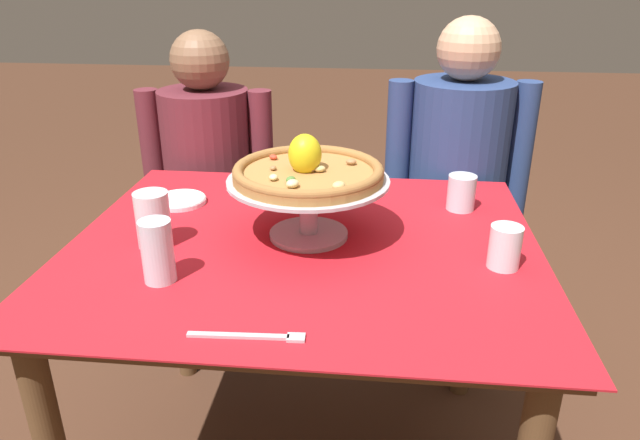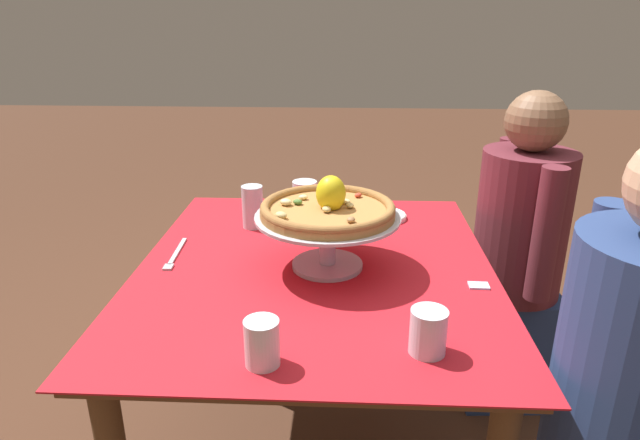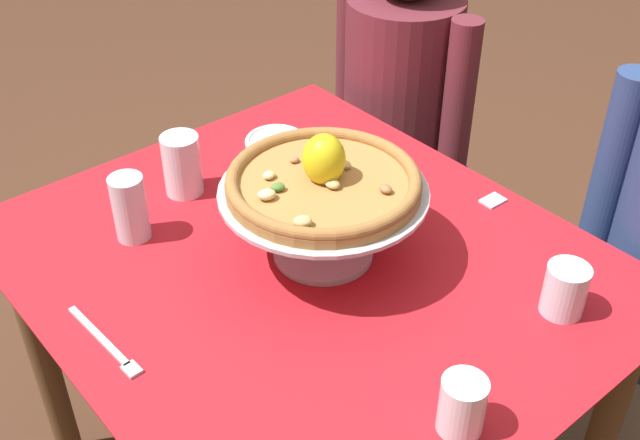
{
  "view_description": "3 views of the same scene",
  "coord_description": "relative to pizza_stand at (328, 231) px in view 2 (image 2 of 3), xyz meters",
  "views": [
    {
      "loc": [
        0.17,
        -1.24,
        1.33
      ],
      "look_at": [
        0.03,
        0.06,
        0.76
      ],
      "focal_mm": 32.98,
      "sensor_mm": 36.0,
      "label": 1
    },
    {
      "loc": [
        1.34,
        0.08,
        1.37
      ],
      "look_at": [
        -0.05,
        0.01,
        0.84
      ],
      "focal_mm": 30.81,
      "sensor_mm": 36.0,
      "label": 2
    },
    {
      "loc": [
        0.88,
        -0.71,
        1.65
      ],
      "look_at": [
        0.01,
        0.02,
        0.81
      ],
      "focal_mm": 43.76,
      "sensor_mm": 36.0,
      "label": 3
    }
  ],
  "objects": [
    {
      "name": "water_glass_side_right",
      "position": [
        0.44,
        -0.11,
        -0.06
      ],
      "size": [
        0.07,
        0.07,
        0.1
      ],
      "color": "silver",
      "rests_on": "dining_table"
    },
    {
      "name": "pizza_stand",
      "position": [
        0.0,
        0.0,
        0.0
      ],
      "size": [
        0.38,
        0.38,
        0.15
      ],
      "color": "#B7B7C1",
      "rests_on": "dining_table"
    },
    {
      "name": "sugar_packet",
      "position": [
        0.1,
        0.38,
        -0.1
      ],
      "size": [
        0.04,
        0.05,
        0.0
      ],
      "primitive_type": "cube",
      "rotation": [
        0.0,
        0.0,
        1.54
      ],
      "color": "silver",
      "rests_on": "dining_table"
    },
    {
      "name": "water_glass_side_left",
      "position": [
        -0.35,
        -0.09,
        -0.05
      ],
      "size": [
        0.08,
        0.08,
        0.13
      ],
      "color": "white",
      "rests_on": "dining_table"
    },
    {
      "name": "water_glass_back_right",
      "position": [
        0.38,
        0.21,
        -0.06
      ],
      "size": [
        0.07,
        0.07,
        0.09
      ],
      "color": "silver",
      "rests_on": "dining_table"
    },
    {
      "name": "side_plate",
      "position": [
        -0.38,
        0.18,
        -0.09
      ],
      "size": [
        0.14,
        0.14,
        0.02
      ],
      "color": "white",
      "rests_on": "dining_table"
    },
    {
      "name": "diner_left",
      "position": [
        -0.44,
        0.65,
        -0.29
      ],
      "size": [
        0.46,
        0.34,
        1.14
      ],
      "color": "navy",
      "rests_on": "ground"
    },
    {
      "name": "diner_right",
      "position": [
        0.42,
        0.62,
        -0.26
      ],
      "size": [
        0.48,
        0.34,
        1.19
      ],
      "color": "gray",
      "rests_on": "ground"
    },
    {
      "name": "dinner_fork",
      "position": [
        -0.05,
        -0.43,
        -0.1
      ],
      "size": [
        0.21,
        0.03,
        0.01
      ],
      "color": "#B7B7C1",
      "rests_on": "dining_table"
    },
    {
      "name": "dining_table",
      "position": [
        -0.01,
        -0.03,
        -0.21
      ],
      "size": [
        1.1,
        0.95,
        0.72
      ],
      "color": "brown",
      "rests_on": "ground"
    },
    {
      "name": "pizza",
      "position": [
        -0.0,
        0.0,
        0.07
      ],
      "size": [
        0.35,
        0.35,
        0.1
      ],
      "color": "#AD753D",
      "rests_on": "pizza_stand"
    },
    {
      "name": "water_glass_front_left",
      "position": [
        -0.28,
        -0.25,
        -0.04
      ],
      "size": [
        0.07,
        0.07,
        0.13
      ],
      "color": "silver",
      "rests_on": "dining_table"
    }
  ]
}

